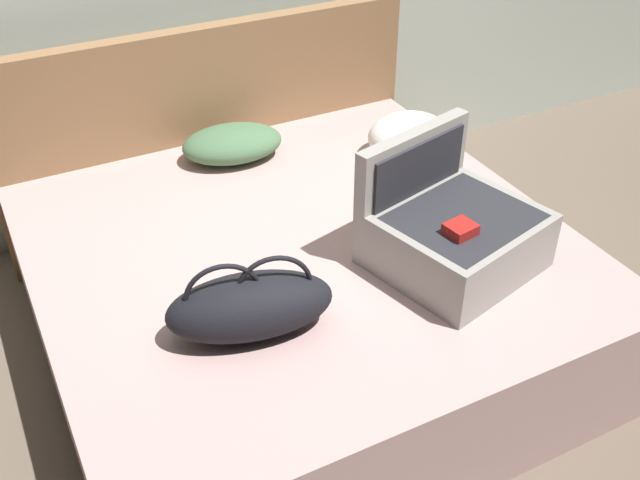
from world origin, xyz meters
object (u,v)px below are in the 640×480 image
hard_case_large (453,231)px  pillow_center_head (409,136)px  bed (304,293)px  duffel_bag (250,305)px  pillow_near_headboard (232,143)px

hard_case_large → pillow_center_head: size_ratio=1.71×
bed → duffel_bag: size_ratio=3.38×
pillow_near_headboard → duffel_bag: bearing=-109.0°
hard_case_large → pillow_near_headboard: hard_case_large is taller
pillow_center_head → pillow_near_headboard: bearing=154.6°
duffel_bag → pillow_near_headboard: size_ratio=1.29×
bed → hard_case_large: hard_case_large is taller
hard_case_large → pillow_center_head: 0.78m
bed → pillow_near_headboard: (0.01, 0.71, 0.31)m
bed → pillow_near_headboard: size_ratio=4.37×
duffel_bag → pillow_near_headboard: bearing=71.0°
duffel_bag → pillow_near_headboard: 1.13m
bed → duffel_bag: (-0.35, -0.36, 0.35)m
hard_case_large → pillow_center_head: bearing=53.7°
hard_case_large → pillow_center_head: hard_case_large is taller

